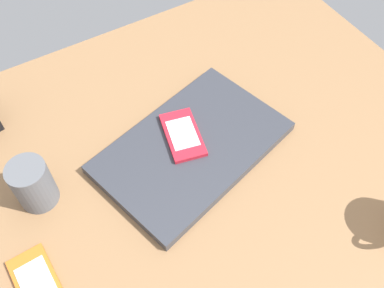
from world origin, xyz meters
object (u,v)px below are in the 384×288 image
cell_phone_on_laptop (183,135)px  pen_cup (33,184)px  laptop_closed (192,147)px  cell_phone_on_desk (37,282)px

cell_phone_on_laptop → pen_cup: bearing=-4.9°
laptop_closed → pen_cup: (27.60, -4.77, 3.60)cm
cell_phone_on_laptop → cell_phone_on_desk: (32.44, 11.70, -1.95)cm
cell_phone_on_desk → pen_cup: (-5.39, -14.03, 4.11)cm
pen_cup → cell_phone_on_desk: bearing=69.0°
cell_phone_on_laptop → cell_phone_on_desk: size_ratio=1.10×
cell_phone_on_laptop → cell_phone_on_desk: bearing=19.8°
laptop_closed → cell_phone_on_desk: bearing=0.1°
cell_phone_on_desk → pen_cup: bearing=-111.0°
laptop_closed → pen_cup: pen_cup is taller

